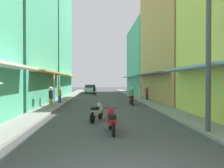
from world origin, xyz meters
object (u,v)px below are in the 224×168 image
(motorbike_red, at_px, (111,120))
(pedestrian_foreground, at_px, (51,96))
(motorbike_silver, at_px, (97,111))
(pedestrian_far, at_px, (147,92))
(pedestrian_midway, at_px, (140,90))
(street_sign_no_entry, at_px, (54,86))
(motorbike_white, at_px, (95,90))
(motorbike_maroon, at_px, (131,97))
(parked_car, at_px, (90,89))
(utility_pole, at_px, (209,36))
(pedestrian_crossing, at_px, (60,95))

(motorbike_red, xyz_separation_m, pedestrian_foreground, (-4.26, 8.76, 0.44))
(motorbike_silver, relative_size, pedestrian_far, 1.07)
(pedestrian_foreground, distance_m, pedestrian_midway, 13.06)
(pedestrian_far, distance_m, street_sign_no_entry, 11.18)
(motorbike_white, height_order, street_sign_no_entry, street_sign_no_entry)
(motorbike_silver, xyz_separation_m, pedestrian_midway, (5.22, 15.69, 0.45))
(street_sign_no_entry, bearing_deg, pedestrian_foreground, 108.82)
(motorbike_white, height_order, pedestrian_far, pedestrian_far)
(motorbike_maroon, distance_m, pedestrian_midway, 8.06)
(motorbike_red, distance_m, street_sign_no_entry, 8.05)
(parked_car, distance_m, street_sign_no_entry, 22.72)
(motorbike_red, height_order, motorbike_silver, same)
(motorbike_silver, relative_size, pedestrian_midway, 1.03)
(pedestrian_far, bearing_deg, motorbike_maroon, -119.79)
(parked_car, relative_size, pedestrian_midway, 2.44)
(parked_car, xyz_separation_m, street_sign_no_entry, (-1.73, -22.63, 0.98))
(pedestrian_far, xyz_separation_m, street_sign_no_entry, (-8.29, -7.45, 0.80))
(motorbike_white, xyz_separation_m, pedestrian_foreground, (-3.15, -15.11, 0.24))
(motorbike_red, distance_m, motorbike_white, 23.90)
(utility_pole, relative_size, street_sign_no_entry, 2.87)
(pedestrian_midway, bearing_deg, street_sign_no_entry, -126.29)
(pedestrian_crossing, bearing_deg, motorbike_maroon, -8.25)
(pedestrian_foreground, bearing_deg, pedestrian_far, 32.93)
(motorbike_silver, bearing_deg, street_sign_no_entry, 124.96)
(pedestrian_foreground, bearing_deg, motorbike_maroon, 15.54)
(motorbike_white, xyz_separation_m, pedestrian_far, (5.73, -9.36, 0.22))
(motorbike_red, xyz_separation_m, parked_car, (-1.95, 29.69, 0.24))
(motorbike_silver, bearing_deg, pedestrian_midway, 71.60)
(motorbike_silver, distance_m, pedestrian_crossing, 9.54)
(parked_car, distance_m, pedestrian_far, 16.54)
(motorbike_white, xyz_separation_m, street_sign_no_entry, (-2.57, -16.82, 1.01))
(motorbike_silver, distance_m, pedestrian_foreground, 7.13)
(motorbike_maroon, bearing_deg, motorbike_silver, -110.59)
(pedestrian_foreground, bearing_deg, pedestrian_midway, 47.22)
(motorbike_white, distance_m, street_sign_no_entry, 17.04)
(utility_pole, bearing_deg, motorbike_silver, 144.17)
(pedestrian_foreground, distance_m, pedestrian_crossing, 2.79)
(parked_car, bearing_deg, utility_pole, -79.23)
(pedestrian_foreground, relative_size, pedestrian_midway, 0.99)
(motorbike_silver, distance_m, motorbike_white, 21.22)
(parked_car, distance_m, pedestrian_crossing, 18.27)
(motorbike_silver, xyz_separation_m, pedestrian_crossing, (-3.46, 8.88, 0.32))
(pedestrian_foreground, distance_m, utility_pole, 12.64)
(pedestrian_midway, bearing_deg, parked_car, 120.05)
(street_sign_no_entry, bearing_deg, motorbike_maroon, 30.37)
(motorbike_red, relative_size, pedestrian_crossing, 1.11)
(motorbike_silver, height_order, street_sign_no_entry, street_sign_no_entry)
(parked_car, relative_size, street_sign_no_entry, 1.56)
(parked_car, relative_size, utility_pole, 0.54)
(motorbike_silver, xyz_separation_m, street_sign_no_entry, (-3.07, 4.40, 1.21))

